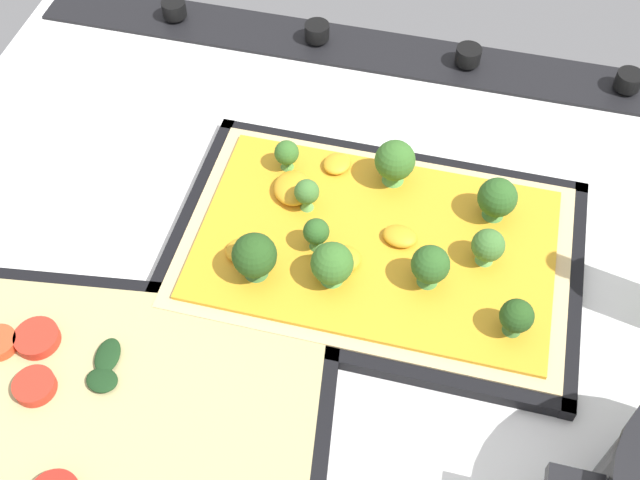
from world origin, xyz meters
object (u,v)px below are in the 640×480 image
Objects in this scene: broccoli_pizza at (375,241)px; veggie_pizza_back at (87,425)px; baking_tray_back at (99,426)px; baking_tray_front at (375,252)px.

broccoli_pizza is 0.94× the size of veggie_pizza_back.
veggie_pizza_back reaches higher than baking_tray_back.
broccoli_pizza is (0.10, -0.01, 1.63)cm from baking_tray_front.
broccoli_pizza is 0.87× the size of baking_tray_back.
baking_tray_back is (17.46, 21.64, -1.63)cm from broccoli_pizza.
broccoli_pizza is at bearing -128.90° from baking_tray_back.
veggie_pizza_back is at bearing 29.22° from baking_tray_back.
baking_tray_front is 1.63cm from broccoli_pizza.
baking_tray_back is at bearing 51.10° from broccoli_pizza.
baking_tray_front is 1.07× the size of broccoli_pizza.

